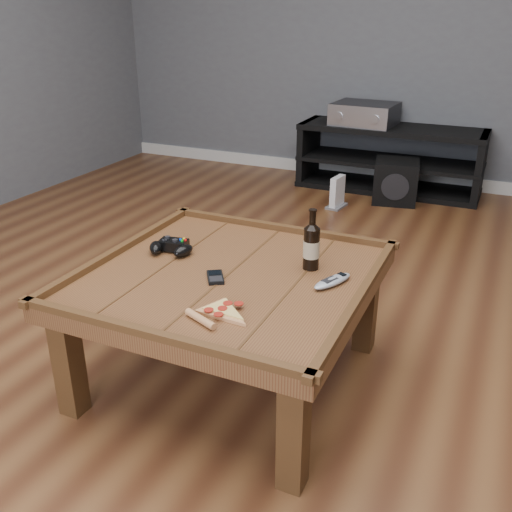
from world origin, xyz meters
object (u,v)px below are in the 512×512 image
at_px(coffee_table, 230,288).
at_px(smartphone, 215,277).
at_px(beer_bottle, 311,245).
at_px(remote_control, 332,281).
at_px(av_receiver, 365,114).
at_px(game_console, 337,193).
at_px(media_console, 389,159).
at_px(game_controller, 171,247).
at_px(subwoofer, 396,181).
at_px(pizza_slice, 219,312).

xyz_separation_m(coffee_table, smartphone, (-0.03, -0.06, 0.07)).
relative_size(beer_bottle, remote_control, 1.26).
bearing_deg(av_receiver, game_console, -87.68).
xyz_separation_m(coffee_table, media_console, (0.00, 2.75, -0.15)).
bearing_deg(game_controller, subwoofer, 71.49).
distance_m(coffee_table, av_receiver, 2.76).
distance_m(smartphone, av_receiver, 2.81).
distance_m(media_console, subwoofer, 0.31).
distance_m(coffee_table, beer_bottle, 0.34).
relative_size(coffee_table, game_controller, 5.29).
bearing_deg(remote_control, game_controller, -156.15).
xyz_separation_m(beer_bottle, smartphone, (-0.28, -0.23, -0.09)).
bearing_deg(coffee_table, media_console, 90.00).
bearing_deg(media_console, remote_control, -82.16).
height_order(beer_bottle, subwoofer, beer_bottle).
distance_m(media_console, game_controller, 2.70).
bearing_deg(media_console, game_controller, -96.27).
xyz_separation_m(pizza_slice, remote_control, (0.26, 0.35, 0.00)).
relative_size(beer_bottle, av_receiver, 0.47).
height_order(coffee_table, media_console, media_console).
bearing_deg(game_console, game_controller, -83.77).
bearing_deg(remote_control, smartphone, -137.38).
relative_size(beer_bottle, subwoofer, 0.64).
height_order(media_console, remote_control, media_console).
bearing_deg(coffee_table, beer_bottle, 33.22).
height_order(pizza_slice, remote_control, remote_control).
bearing_deg(remote_control, av_receiver, 126.54).
relative_size(beer_bottle, pizza_slice, 0.85).
xyz_separation_m(coffee_table, subwoofer, (0.12, 2.48, -0.24)).
height_order(coffee_table, game_controller, game_controller).
distance_m(game_controller, subwoofer, 2.46).
bearing_deg(beer_bottle, smartphone, -140.99).
relative_size(smartphone, av_receiver, 0.24).
bearing_deg(subwoofer, game_console, -148.58).
height_order(av_receiver, game_console, av_receiver).
distance_m(remote_control, subwoofer, 2.44).
height_order(media_console, game_console, media_console).
distance_m(beer_bottle, av_receiver, 2.62).
height_order(remote_control, game_console, remote_control).
bearing_deg(coffee_table, subwoofer, 87.33).
bearing_deg(subwoofer, pizza_slice, -100.39).
relative_size(smartphone, remote_control, 0.63).
distance_m(coffee_table, game_console, 2.20).
height_order(media_console, beer_bottle, beer_bottle).
bearing_deg(pizza_slice, coffee_table, 133.84).
height_order(game_controller, pizza_slice, game_controller).
relative_size(coffee_table, game_console, 4.51).
bearing_deg(subwoofer, av_receiver, 131.35).
bearing_deg(pizza_slice, game_console, 120.75).
height_order(smartphone, av_receiver, av_receiver).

